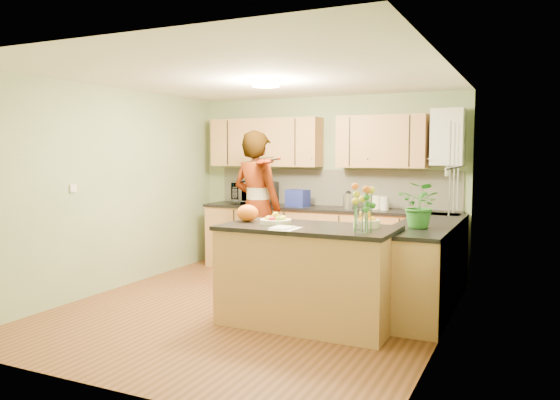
% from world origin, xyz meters
% --- Properties ---
extents(floor, '(4.50, 4.50, 0.00)m').
position_xyz_m(floor, '(0.00, 0.00, 0.00)').
color(floor, brown).
rests_on(floor, ground).
extents(ceiling, '(4.00, 4.50, 0.02)m').
position_xyz_m(ceiling, '(0.00, 0.00, 2.50)').
color(ceiling, white).
rests_on(ceiling, wall_back).
extents(wall_back, '(4.00, 0.02, 2.50)m').
position_xyz_m(wall_back, '(0.00, 2.25, 1.25)').
color(wall_back, gray).
rests_on(wall_back, floor).
extents(wall_front, '(4.00, 0.02, 2.50)m').
position_xyz_m(wall_front, '(0.00, -2.25, 1.25)').
color(wall_front, gray).
rests_on(wall_front, floor).
extents(wall_left, '(0.02, 4.50, 2.50)m').
position_xyz_m(wall_left, '(-2.00, 0.00, 1.25)').
color(wall_left, gray).
rests_on(wall_left, floor).
extents(wall_right, '(0.02, 4.50, 2.50)m').
position_xyz_m(wall_right, '(2.00, 0.00, 1.25)').
color(wall_right, gray).
rests_on(wall_right, floor).
extents(back_counter, '(3.64, 0.62, 0.94)m').
position_xyz_m(back_counter, '(0.10, 1.95, 0.47)').
color(back_counter, '#AC7145').
rests_on(back_counter, floor).
extents(right_counter, '(0.62, 2.24, 0.94)m').
position_xyz_m(right_counter, '(1.70, 0.85, 0.47)').
color(right_counter, '#AC7145').
rests_on(right_counter, floor).
extents(splashback, '(3.60, 0.02, 0.52)m').
position_xyz_m(splashback, '(0.10, 2.23, 1.20)').
color(splashback, beige).
rests_on(splashback, back_counter).
extents(upper_cabinets, '(3.20, 0.34, 0.70)m').
position_xyz_m(upper_cabinets, '(-0.18, 2.08, 1.85)').
color(upper_cabinets, '#AC7145').
rests_on(upper_cabinets, wall_back).
extents(boiler, '(0.40, 0.30, 0.86)m').
position_xyz_m(boiler, '(1.70, 2.09, 1.90)').
color(boiler, white).
rests_on(boiler, wall_back).
extents(window_right, '(0.01, 1.30, 1.05)m').
position_xyz_m(window_right, '(1.99, 0.60, 1.55)').
color(window_right, white).
rests_on(window_right, wall_right).
extents(light_switch, '(0.02, 0.09, 0.09)m').
position_xyz_m(light_switch, '(-1.99, -0.60, 1.30)').
color(light_switch, white).
rests_on(light_switch, wall_left).
extents(ceiling_lamp, '(0.30, 0.30, 0.07)m').
position_xyz_m(ceiling_lamp, '(0.00, 0.30, 2.46)').
color(ceiling_lamp, '#FFEABF').
rests_on(ceiling_lamp, ceiling).
extents(peninsula_island, '(1.72, 0.88, 0.98)m').
position_xyz_m(peninsula_island, '(0.73, -0.24, 0.49)').
color(peninsula_island, '#AC7145').
rests_on(peninsula_island, floor).
extents(fruit_dish, '(0.32, 0.32, 0.11)m').
position_xyz_m(fruit_dish, '(0.38, -0.24, 1.03)').
color(fruit_dish, '#F5EBC4').
rests_on(fruit_dish, peninsula_island).
extents(orange_bowl, '(0.25, 0.25, 0.15)m').
position_xyz_m(orange_bowl, '(1.28, -0.09, 1.05)').
color(orange_bowl, '#F5EBC4').
rests_on(orange_bowl, peninsula_island).
extents(flower_vase, '(0.26, 0.26, 0.48)m').
position_xyz_m(flower_vase, '(1.33, -0.42, 1.30)').
color(flower_vase, silver).
rests_on(flower_vase, peninsula_island).
extents(orange_bag, '(0.29, 0.26, 0.18)m').
position_xyz_m(orange_bag, '(0.03, -0.19, 1.07)').
color(orange_bag, orange).
rests_on(orange_bag, peninsula_island).
extents(papers, '(0.23, 0.31, 0.01)m').
position_xyz_m(papers, '(0.63, -0.54, 0.99)').
color(papers, white).
rests_on(papers, peninsula_island).
extents(violinist, '(0.80, 0.60, 1.98)m').
position_xyz_m(violinist, '(-0.53, 1.10, 0.99)').
color(violinist, '#E5AF8C').
rests_on(violinist, floor).
extents(violin, '(0.59, 0.51, 0.15)m').
position_xyz_m(violin, '(-0.33, 0.88, 1.59)').
color(violin, '#541905').
rests_on(violin, violinist).
extents(microwave, '(0.61, 0.42, 0.33)m').
position_xyz_m(microwave, '(-1.03, 1.98, 1.10)').
color(microwave, white).
rests_on(microwave, back_counter).
extents(blue_box, '(0.32, 0.26, 0.24)m').
position_xyz_m(blue_box, '(-0.31, 1.92, 1.06)').
color(blue_box, navy).
rests_on(blue_box, back_counter).
extents(kettle, '(0.15, 0.15, 0.28)m').
position_xyz_m(kettle, '(0.42, 1.97, 1.05)').
color(kettle, silver).
rests_on(kettle, back_counter).
extents(jar_cream, '(0.16, 0.16, 0.18)m').
position_xyz_m(jar_cream, '(0.81, 2.00, 1.03)').
color(jar_cream, '#F5EBC4').
rests_on(jar_cream, back_counter).
extents(jar_white, '(0.15, 0.15, 0.18)m').
position_xyz_m(jar_white, '(0.93, 1.95, 1.03)').
color(jar_white, white).
rests_on(jar_white, back_counter).
extents(potted_plant, '(0.51, 0.47, 0.47)m').
position_xyz_m(potted_plant, '(1.70, 0.40, 1.17)').
color(potted_plant, '#2B7627').
rests_on(potted_plant, right_counter).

